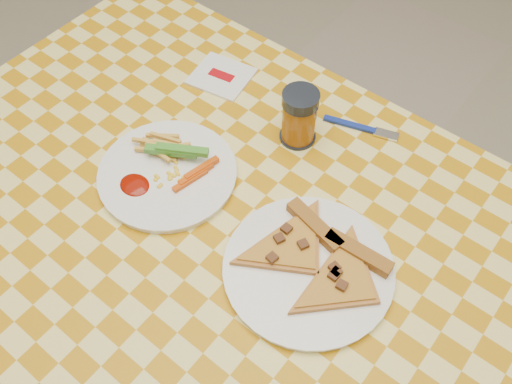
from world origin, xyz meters
TOP-DOWN VIEW (x-y plane):
  - ground at (0.00, 0.00)m, footprint 8.00×8.00m
  - table at (0.00, 0.00)m, footprint 1.28×0.88m
  - plate_left at (-0.16, 0.03)m, footprint 0.31×0.31m
  - plate_right at (0.14, 0.03)m, footprint 0.32×0.32m
  - fries_veggies at (-0.17, 0.04)m, footprint 0.17×0.16m
  - pizza_slices at (0.15, 0.05)m, footprint 0.26×0.24m
  - drink_glass at (-0.04, 0.25)m, footprint 0.07×0.07m
  - napkin at (-0.26, 0.28)m, footprint 0.13×0.13m
  - fork at (0.05, 0.34)m, footprint 0.14×0.06m

SIDE VIEW (x-z plane):
  - ground at x=0.00m, z-range 0.00..0.00m
  - table at x=0.00m, z-range 0.30..1.06m
  - napkin at x=-0.26m, z-range 0.76..0.76m
  - fork at x=0.05m, z-range 0.76..0.76m
  - plate_left at x=-0.16m, z-range 0.76..0.77m
  - plate_right at x=0.14m, z-range 0.76..0.77m
  - pizza_slices at x=0.15m, z-range 0.76..0.79m
  - fries_veggies at x=-0.17m, z-range 0.76..0.80m
  - drink_glass at x=-0.04m, z-range 0.75..0.87m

